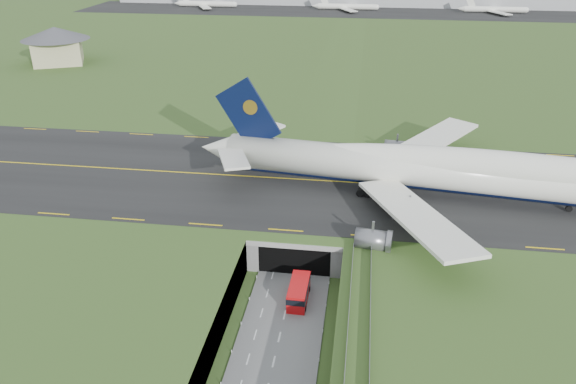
# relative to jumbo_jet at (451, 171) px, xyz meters

# --- Properties ---
(ground) EXTENTS (900.00, 900.00, 0.00)m
(ground) POSITION_rel_jumbo_jet_xyz_m (-26.57, -28.57, -11.75)
(ground) COLOR #384F1F
(ground) RESTS_ON ground
(airfield_deck) EXTENTS (800.00, 800.00, 6.00)m
(airfield_deck) POSITION_rel_jumbo_jet_xyz_m (-26.57, -28.57, -8.75)
(airfield_deck) COLOR gray
(airfield_deck) RESTS_ON ground
(trench_road) EXTENTS (12.00, 75.00, 0.20)m
(trench_road) POSITION_rel_jumbo_jet_xyz_m (-26.57, -36.07, -11.65)
(trench_road) COLOR slate
(trench_road) RESTS_ON ground
(taxiway) EXTENTS (800.00, 44.00, 0.18)m
(taxiway) POSITION_rel_jumbo_jet_xyz_m (-26.57, 4.43, -5.66)
(taxiway) COLOR black
(taxiway) RESTS_ON airfield_deck
(tunnel_portal) EXTENTS (17.00, 22.30, 6.00)m
(tunnel_portal) POSITION_rel_jumbo_jet_xyz_m (-26.57, -11.86, -8.41)
(tunnel_portal) COLOR gray
(tunnel_portal) RESTS_ON ground
(guideway) EXTENTS (3.00, 53.00, 7.05)m
(guideway) POSITION_rel_jumbo_jet_xyz_m (-15.57, -47.68, -6.43)
(guideway) COLOR #A8A8A3
(guideway) RESTS_ON ground
(jumbo_jet) EXTENTS (102.13, 63.92, 21.31)m
(jumbo_jet) POSITION_rel_jumbo_jet_xyz_m (0.00, 0.00, 0.00)
(jumbo_jet) COLOR white
(jumbo_jet) RESTS_ON ground
(shuttle_tram) EXTENTS (3.04, 7.63, 3.10)m
(shuttle_tram) POSITION_rel_jumbo_jet_xyz_m (-24.93, -27.53, -10.05)
(shuttle_tram) COLOR red
(shuttle_tram) RESTS_ON ground
(service_building) EXTENTS (31.89, 31.89, 13.13)m
(service_building) POSITION_rel_jumbo_jet_xyz_m (-129.12, 94.88, 2.03)
(service_building) COLOR #BDB789
(service_building) RESTS_ON ground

